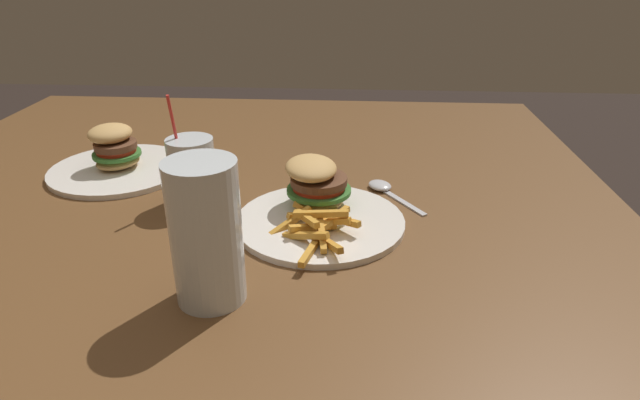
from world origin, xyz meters
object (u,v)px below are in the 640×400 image
meal_plate_near (318,204)px  beer_glass (206,237)px  meal_plate_far (117,160)px  juice_glass (192,173)px  spoon (383,187)px

meal_plate_near → beer_glass: size_ratio=1.53×
meal_plate_near → meal_plate_far: size_ratio=1.06×
beer_glass → juice_glass: 0.29m
spoon → meal_plate_far: (0.06, 0.51, 0.02)m
meal_plate_near → spoon: (0.12, -0.11, -0.02)m
spoon → meal_plate_far: meal_plate_far is taller
meal_plate_far → spoon: bearing=-96.3°
meal_plate_near → spoon: meal_plate_near is taller
beer_glass → spoon: bearing=-33.9°
spoon → juice_glass: bearing=68.4°
meal_plate_near → beer_glass: bearing=151.9°
meal_plate_near → beer_glass: 0.26m
juice_glass → meal_plate_near: bearing=-102.5°
meal_plate_near → beer_glass: (-0.22, 0.12, 0.06)m
beer_glass → juice_glass: (0.27, 0.10, -0.03)m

